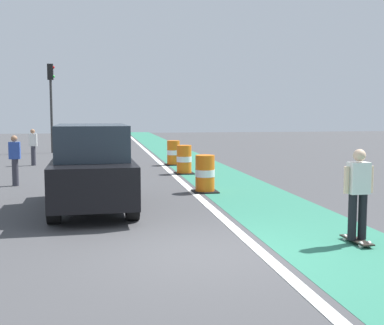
{
  "coord_description": "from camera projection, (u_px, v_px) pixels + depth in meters",
  "views": [
    {
      "loc": [
        -1.65,
        -7.99,
        2.32
      ],
      "look_at": [
        0.48,
        4.07,
        1.1
      ],
      "focal_mm": 46.77,
      "sensor_mm": 36.0,
      "label": 1
    }
  ],
  "objects": [
    {
      "name": "pedestrian_crossing",
      "position": [
        33.0,
        146.0,
        21.99
      ],
      "size": [
        0.34,
        0.2,
        1.61
      ],
      "color": "#33333D",
      "rests_on": "ground"
    },
    {
      "name": "traffic_barrel_front",
      "position": [
        205.0,
        174.0,
        14.61
      ],
      "size": [
        0.73,
        0.73,
        1.09
      ],
      "color": "orange",
      "rests_on": "ground"
    },
    {
      "name": "traffic_barrel_mid",
      "position": [
        184.0,
        160.0,
        19.02
      ],
      "size": [
        0.73,
        0.73,
        1.09
      ],
      "color": "orange",
      "rests_on": "ground"
    },
    {
      "name": "parked_suv_nearest",
      "position": [
        92.0,
        167.0,
        11.96
      ],
      "size": [
        2.03,
        4.66,
        2.04
      ],
      "color": "black",
      "rests_on": "ground"
    },
    {
      "name": "pedestrian_waiting",
      "position": [
        15.0,
        159.0,
        15.84
      ],
      "size": [
        0.34,
        0.2,
        1.61
      ],
      "color": "#33333D",
      "rests_on": "ground"
    },
    {
      "name": "bike_lane_strip",
      "position": [
        204.0,
        169.0,
        20.52
      ],
      "size": [
        2.5,
        80.0,
        0.01
      ],
      "primitive_type": "cube",
      "color": "#2D755B",
      "rests_on": "ground"
    },
    {
      "name": "traffic_barrel_back",
      "position": [
        173.0,
        153.0,
        22.19
      ],
      "size": [
        0.73,
        0.73,
        1.09
      ],
      "color": "orange",
      "rests_on": "ground"
    },
    {
      "name": "ground_plane",
      "position": [
        206.0,
        252.0,
        8.35
      ],
      "size": [
        100.0,
        100.0,
        0.0
      ],
      "primitive_type": "plane",
      "color": "#424244"
    },
    {
      "name": "skateboarder_on_lane",
      "position": [
        358.0,
        193.0,
        8.8
      ],
      "size": [
        0.57,
        0.81,
        1.69
      ],
      "color": "black",
      "rests_on": "ground"
    },
    {
      "name": "lane_divider_stripe",
      "position": [
        168.0,
        170.0,
        20.26
      ],
      "size": [
        0.2,
        80.0,
        0.01
      ],
      "primitive_type": "cube",
      "color": "silver",
      "rests_on": "ground"
    },
    {
      "name": "traffic_light_corner",
      "position": [
        51.0,
        92.0,
        28.7
      ],
      "size": [
        0.41,
        0.32,
        5.1
      ],
      "color": "#2D2D2D",
      "rests_on": "ground"
    }
  ]
}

